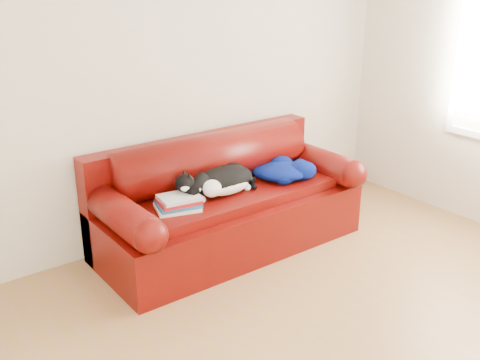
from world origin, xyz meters
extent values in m
plane|color=olive|center=(0.00, 0.00, 0.00)|extent=(4.50, 4.50, 0.00)
cube|color=beige|center=(0.00, 2.00, 1.30)|extent=(4.50, 0.02, 2.60)
cube|color=#380702|center=(0.22, 1.50, 0.21)|extent=(2.10, 0.90, 0.42)
cube|color=#380702|center=(0.22, 1.45, 0.45)|extent=(1.66, 0.62, 0.10)
cylinder|color=black|center=(-0.71, 1.17, 0.03)|extent=(0.06, 0.06, 0.05)
cylinder|color=black|center=(1.15, 1.17, 0.03)|extent=(0.06, 0.06, 0.05)
cylinder|color=black|center=(-0.71, 1.83, 0.03)|extent=(0.06, 0.06, 0.05)
cylinder|color=black|center=(1.15, 1.83, 0.03)|extent=(0.06, 0.06, 0.05)
cube|color=#380702|center=(0.22, 1.86, 0.42)|extent=(2.10, 0.18, 0.85)
cylinder|color=#380702|center=(0.22, 1.75, 0.68)|extent=(1.70, 0.40, 0.40)
cylinder|color=#380702|center=(-0.71, 1.50, 0.54)|extent=(0.24, 0.88, 0.24)
sphere|color=#380702|center=(-0.71, 1.06, 0.54)|extent=(0.24, 0.24, 0.24)
cylinder|color=#380702|center=(1.15, 1.50, 0.54)|extent=(0.24, 0.88, 0.24)
sphere|color=#380702|center=(1.15, 1.06, 0.54)|extent=(0.24, 0.24, 0.24)
cube|color=white|center=(-0.30, 1.39, 0.51)|extent=(0.36, 0.31, 0.02)
cube|color=white|center=(-0.30, 1.39, 0.51)|extent=(0.35, 0.30, 0.02)
cube|color=#1B5493|center=(-0.30, 1.39, 0.54)|extent=(0.34, 0.29, 0.02)
cube|color=white|center=(-0.30, 1.39, 0.54)|extent=(0.33, 0.28, 0.02)
cube|color=#AE1316|center=(-0.30, 1.39, 0.56)|extent=(0.33, 0.27, 0.02)
cube|color=white|center=(-0.30, 1.39, 0.56)|extent=(0.31, 0.26, 0.02)
cube|color=silver|center=(-0.30, 1.39, 0.59)|extent=(0.31, 0.25, 0.02)
cube|color=white|center=(-0.30, 1.39, 0.59)|extent=(0.30, 0.24, 0.02)
ellipsoid|color=black|center=(0.14, 1.44, 0.61)|extent=(0.58, 0.44, 0.21)
ellipsoid|color=white|center=(0.14, 1.38, 0.57)|extent=(0.39, 0.27, 0.13)
ellipsoid|color=white|center=(-0.04, 1.34, 0.61)|extent=(0.18, 0.17, 0.13)
ellipsoid|color=black|center=(0.28, 1.51, 0.59)|extent=(0.27, 0.27, 0.18)
ellipsoid|color=black|center=(-0.18, 1.33, 0.67)|extent=(0.19, 0.18, 0.13)
ellipsoid|color=white|center=(-0.20, 1.28, 0.66)|extent=(0.09, 0.08, 0.05)
sphere|color=#BF7272|center=(-0.22, 1.28, 0.66)|extent=(0.02, 0.02, 0.02)
cone|color=black|center=(-0.15, 1.30, 0.73)|extent=(0.07, 0.07, 0.06)
cone|color=black|center=(-0.17, 1.37, 0.73)|extent=(0.07, 0.07, 0.06)
cylinder|color=black|center=(0.39, 1.51, 0.53)|extent=(0.16, 0.15, 0.05)
sphere|color=white|center=(-0.07, 1.31, 0.52)|extent=(0.05, 0.05, 0.05)
sphere|color=white|center=(0.31, 1.38, 0.52)|extent=(0.05, 0.05, 0.05)
ellipsoid|color=#020A4F|center=(0.70, 1.41, 0.57)|extent=(0.50, 0.48, 0.14)
ellipsoid|color=#020A4F|center=(0.82, 1.32, 0.58)|extent=(0.31, 0.28, 0.16)
ellipsoid|color=#020A4F|center=(0.63, 1.51, 0.55)|extent=(0.32, 0.35, 0.10)
ellipsoid|color=#020A4F|center=(0.78, 1.51, 0.58)|extent=(0.25, 0.22, 0.16)
ellipsoid|color=#020A4F|center=(0.63, 1.32, 0.55)|extent=(0.20, 0.21, 0.10)
ellipsoid|color=silver|center=(0.75, 1.32, 0.59)|extent=(0.19, 0.11, 0.04)
camera|label=1|loc=(-2.16, -1.82, 2.13)|focal=42.00mm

